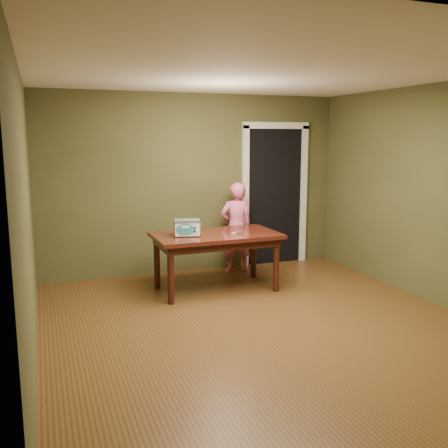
{
  "coord_description": "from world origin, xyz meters",
  "views": [
    {
      "loc": [
        -2.13,
        -4.5,
        1.97
      ],
      "look_at": [
        -0.09,
        1.0,
        0.95
      ],
      "focal_mm": 40.0,
      "sensor_mm": 36.0,
      "label": 1
    }
  ],
  "objects": [
    {
      "name": "baking_pan",
      "position": [
        0.25,
        1.35,
        0.76
      ],
      "size": [
        0.1,
        0.1,
        0.02
      ],
      "color": "silver",
      "rests_on": "dining_table"
    },
    {
      "name": "room_shell",
      "position": [
        0.0,
        0.0,
        1.71
      ],
      "size": [
        4.52,
        5.02,
        2.61
      ],
      "color": "brown",
      "rests_on": "ground"
    },
    {
      "name": "spatula",
      "position": [
        0.23,
        1.4,
        0.75
      ],
      "size": [
        0.17,
        0.1,
        0.01
      ],
      "primitive_type": "cube",
      "rotation": [
        0.0,
        0.0,
        0.47
      ],
      "color": "#FFF46E",
      "rests_on": "dining_table"
    },
    {
      "name": "doorway",
      "position": [
        1.3,
        2.78,
        1.06
      ],
      "size": [
        1.1,
        0.66,
        2.25
      ],
      "color": "black",
      "rests_on": "ground"
    },
    {
      "name": "floor",
      "position": [
        0.0,
        0.0,
        0.0
      ],
      "size": [
        5.0,
        5.0,
        0.0
      ],
      "primitive_type": "plane",
      "color": "brown",
      "rests_on": "ground"
    },
    {
      "name": "dining_table",
      "position": [
        -0.04,
        1.45,
        0.65
      ],
      "size": [
        1.61,
        0.92,
        0.75
      ],
      "rotation": [
        0.0,
        0.0,
        0.01
      ],
      "color": "#36110C",
      "rests_on": "floor"
    },
    {
      "name": "child",
      "position": [
        0.54,
        2.2,
        0.66
      ],
      "size": [
        0.51,
        0.36,
        1.33
      ],
      "primitive_type": "imported",
      "rotation": [
        0.0,
        0.0,
        3.06
      ],
      "color": "pink",
      "rests_on": "floor"
    },
    {
      "name": "toy_oven",
      "position": [
        -0.43,
        1.43,
        0.86
      ],
      "size": [
        0.37,
        0.29,
        0.21
      ],
      "rotation": [
        0.0,
        0.0,
        -0.23
      ],
      "color": "#4C4F54",
      "rests_on": "dining_table"
    }
  ]
}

